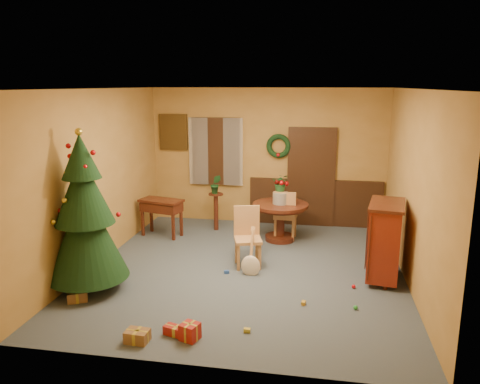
% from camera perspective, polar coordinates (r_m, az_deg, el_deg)
% --- Properties ---
extents(room_envelope, '(5.50, 5.50, 5.50)m').
position_cam_1_polar(room_envelope, '(10.02, 4.42, 2.32)').
color(room_envelope, '#333B4B').
rests_on(room_envelope, ground).
extents(dining_table, '(1.07, 1.07, 0.74)m').
position_cam_1_polar(dining_table, '(9.04, 4.93, -2.77)').
color(dining_table, '#33120B').
rests_on(dining_table, floor).
extents(urn, '(0.30, 0.30, 0.22)m').
position_cam_1_polar(urn, '(8.96, 4.97, -0.73)').
color(urn, slate).
rests_on(urn, dining_table).
extents(centerpiece_plant, '(0.32, 0.28, 0.36)m').
position_cam_1_polar(centerpiece_plant, '(8.90, 5.01, 1.08)').
color(centerpiece_plant, '#1E4C23').
rests_on(centerpiece_plant, urn).
extents(chair_near, '(0.53, 0.53, 0.99)m').
position_cam_1_polar(chair_near, '(7.80, 0.90, -5.17)').
color(chair_near, '#AA6B44').
rests_on(chair_near, floor).
extents(chair_far, '(0.45, 0.45, 0.98)m').
position_cam_1_polar(chair_far, '(9.07, 5.52, -2.65)').
color(chair_far, '#AA6B44').
rests_on(chair_far, floor).
extents(guitar, '(0.35, 0.49, 0.71)m').
position_cam_1_polar(guitar, '(7.44, 1.31, -7.47)').
color(guitar, '#EEE1C7').
rests_on(guitar, floor).
extents(plant_stand, '(0.30, 0.30, 0.78)m').
position_cam_1_polar(plant_stand, '(9.68, -2.95, -1.87)').
color(plant_stand, '#33120B').
rests_on(plant_stand, floor).
extents(stand_plant, '(0.24, 0.21, 0.39)m').
position_cam_1_polar(stand_plant, '(9.57, -2.98, 0.96)').
color(stand_plant, '#19471E').
rests_on(stand_plant, plant_stand).
extents(christmas_tree, '(1.16, 1.16, 2.38)m').
position_cam_1_polar(christmas_tree, '(7.03, -18.37, -2.80)').
color(christmas_tree, '#382111').
rests_on(christmas_tree, floor).
extents(writing_desk, '(0.92, 0.61, 0.75)m').
position_cam_1_polar(writing_desk, '(9.40, -9.56, -2.00)').
color(writing_desk, '#33120B').
rests_on(writing_desk, floor).
extents(sideboard, '(0.66, 1.03, 1.22)m').
position_cam_1_polar(sideboard, '(7.52, 17.25, -5.50)').
color(sideboard, '#551109').
rests_on(sideboard, floor).
extents(gift_a, '(0.28, 0.21, 0.15)m').
position_cam_1_polar(gift_a, '(5.88, -12.41, -16.78)').
color(gift_a, brown).
rests_on(gift_a, floor).
extents(gift_b, '(0.25, 0.25, 0.20)m').
position_cam_1_polar(gift_b, '(5.82, -6.12, -16.56)').
color(gift_b, maroon).
rests_on(gift_b, floor).
extents(gift_c, '(0.32, 0.29, 0.15)m').
position_cam_1_polar(gift_c, '(7.07, -19.21, -11.92)').
color(gift_c, brown).
rests_on(gift_c, floor).
extents(gift_d, '(0.34, 0.22, 0.11)m').
position_cam_1_polar(gift_d, '(5.94, -7.73, -16.46)').
color(gift_d, maroon).
rests_on(gift_d, floor).
extents(toy_a, '(0.09, 0.07, 0.05)m').
position_cam_1_polar(toy_a, '(7.62, -1.65, -9.71)').
color(toy_a, '#264CA5').
rests_on(toy_a, floor).
extents(toy_b, '(0.06, 0.06, 0.06)m').
position_cam_1_polar(toy_b, '(6.67, 13.90, -13.51)').
color(toy_b, green).
rests_on(toy_b, floor).
extents(toy_c, '(0.06, 0.09, 0.05)m').
position_cam_1_polar(toy_c, '(6.68, 7.74, -13.26)').
color(toy_c, gold).
rests_on(toy_c, floor).
extents(toy_d, '(0.06, 0.06, 0.06)m').
position_cam_1_polar(toy_d, '(7.29, 13.68, -11.14)').
color(toy_d, '#BA0C11').
rests_on(toy_d, floor).
extents(toy_e, '(0.08, 0.05, 0.05)m').
position_cam_1_polar(toy_e, '(5.97, 0.87, -16.51)').
color(toy_e, gold).
rests_on(toy_e, floor).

